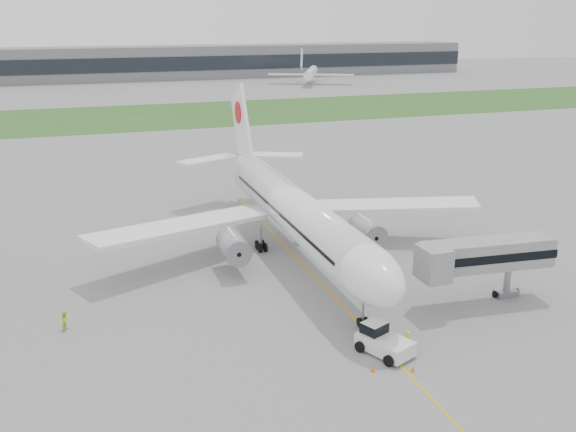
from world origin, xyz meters
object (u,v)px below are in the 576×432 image
object	(u,v)px
jet_bridge	(480,256)
airliner	(292,208)
ground_crew_near	(408,340)
pushback_tug	(382,340)

from	to	relation	value
jet_bridge	airliner	bearing A→B (deg)	129.17
ground_crew_near	jet_bridge	bearing A→B (deg)	-149.98
pushback_tug	ground_crew_near	world-z (taller)	pushback_tug
pushback_tug	jet_bridge	xyz separation A→B (m)	(13.20, 5.82, 3.75)
airliner	ground_crew_near	xyz separation A→B (m)	(1.83, -24.87, -4.80)
airliner	pushback_tug	xyz separation A→B (m)	(-0.39, -24.52, -4.57)
pushback_tug	jet_bridge	distance (m)	14.90
airliner	jet_bridge	bearing A→B (deg)	-55.61
airliner	ground_crew_near	distance (m)	25.40
airliner	jet_bridge	size ratio (longest dim) A/B	3.77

